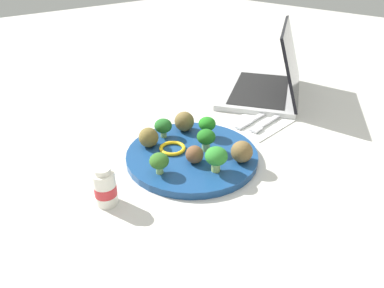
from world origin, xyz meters
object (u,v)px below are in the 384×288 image
(yogurt_bottle, at_px, (107,189))
(meatball_center, at_px, (195,154))
(meatball_front_right, at_px, (242,152))
(plate, at_px, (192,155))
(fork, at_px, (264,124))
(meatball_mid_left, at_px, (149,137))
(pepper_ring_back_right, at_px, (172,148))
(knife, at_px, (253,120))
(laptop, at_px, (269,83))
(broccoli_floret_back_left, at_px, (207,125))
(napkin, at_px, (260,123))
(broccoli_floret_far_rim, at_px, (206,138))
(broccoli_floret_mid_left, at_px, (164,126))
(broccoli_floret_center, at_px, (159,161))
(broccoli_floret_front_right, at_px, (216,157))

(yogurt_bottle, bearing_deg, meatball_center, 171.74)
(meatball_center, distance_m, meatball_front_right, 0.10)
(plate, relative_size, fork, 2.32)
(meatball_mid_left, height_order, pepper_ring_back_right, meatball_mid_left)
(knife, relative_size, yogurt_bottle, 1.96)
(meatball_center, bearing_deg, plate, -126.63)
(laptop, bearing_deg, knife, 24.16)
(plate, relative_size, laptop, 0.72)
(plate, distance_m, meatball_front_right, 0.11)
(meatball_front_right, height_order, yogurt_bottle, yogurt_bottle)
(laptop, bearing_deg, broccoli_floret_back_left, 11.79)
(meatball_mid_left, bearing_deg, meatball_center, 102.90)
(napkin, height_order, yogurt_bottle, yogurt_bottle)
(pepper_ring_back_right, bearing_deg, napkin, 171.85)
(broccoli_floret_far_rim, relative_size, broccoli_floret_mid_left, 1.10)
(napkin, bearing_deg, broccoli_floret_mid_left, -21.95)
(meatball_mid_left, bearing_deg, meatball_front_right, 118.77)
(broccoli_floret_center, relative_size, knife, 0.29)
(knife, xyz_separation_m, laptop, (-0.18, -0.08, 0.03))
(broccoli_floret_back_left, relative_size, broccoli_floret_mid_left, 1.08)
(broccoli_floret_back_left, distance_m, pepper_ring_back_right, 0.10)
(napkin, bearing_deg, broccoli_floret_back_left, -9.45)
(broccoli_floret_front_right, relative_size, laptop, 0.13)
(pepper_ring_back_right, relative_size, laptop, 0.15)
(broccoli_floret_back_left, xyz_separation_m, meatball_center, (0.10, 0.06, -0.01))
(laptop, bearing_deg, meatball_center, 16.35)
(yogurt_bottle, bearing_deg, broccoli_floret_center, 176.31)
(laptop, bearing_deg, pepper_ring_back_right, 7.99)
(plate, xyz_separation_m, yogurt_bottle, (0.21, 0.00, 0.03))
(napkin, bearing_deg, fork, 67.95)
(plate, height_order, pepper_ring_back_right, pepper_ring_back_right)
(broccoli_floret_mid_left, xyz_separation_m, meatball_front_right, (-0.05, 0.19, -0.01))
(plate, bearing_deg, yogurt_bottle, 1.14)
(broccoli_floret_mid_left, distance_m, meatball_mid_left, 0.05)
(laptop, bearing_deg, plate, 13.20)
(pepper_ring_back_right, bearing_deg, meatball_mid_left, -61.68)
(fork, bearing_deg, meatball_front_right, 21.76)
(meatball_front_right, bearing_deg, plate, -62.96)
(meatball_center, xyz_separation_m, knife, (-0.26, -0.05, -0.03))
(laptop, bearing_deg, napkin, 29.65)
(broccoli_floret_far_rim, bearing_deg, knife, -171.60)
(fork, distance_m, knife, 0.04)
(meatball_center, distance_m, knife, 0.26)
(broccoli_floret_far_rim, height_order, broccoli_floret_mid_left, broccoli_floret_far_rim)
(meatball_center, height_order, knife, meatball_center)
(meatball_center, distance_m, fork, 0.26)
(meatball_mid_left, relative_size, yogurt_bottle, 0.58)
(broccoli_floret_back_left, distance_m, fork, 0.17)
(broccoli_floret_mid_left, relative_size, fork, 0.37)
(meatball_center, height_order, napkin, meatball_center)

